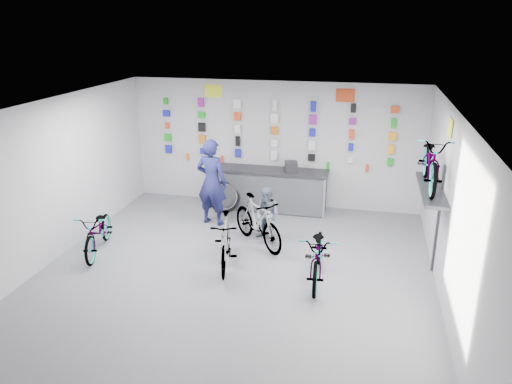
% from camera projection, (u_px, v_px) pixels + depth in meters
% --- Properties ---
extents(floor, '(8.00, 8.00, 0.00)m').
position_uv_depth(floor, '(231.00, 281.00, 8.75)').
color(floor, '#56575C').
rests_on(floor, ground).
extents(ceiling, '(8.00, 8.00, 0.00)m').
position_uv_depth(ceiling, '(228.00, 110.00, 7.76)').
color(ceiling, white).
rests_on(ceiling, wall_back).
extents(wall_back, '(7.00, 0.00, 7.00)m').
position_uv_depth(wall_back, '(275.00, 144.00, 11.94)').
color(wall_back, silver).
rests_on(wall_back, floor).
extents(wall_front, '(7.00, 0.00, 7.00)m').
position_uv_depth(wall_front, '(111.00, 348.00, 4.57)').
color(wall_front, silver).
rests_on(wall_front, floor).
extents(wall_left, '(0.00, 8.00, 8.00)m').
position_uv_depth(wall_left, '(43.00, 186.00, 8.99)').
color(wall_left, silver).
rests_on(wall_left, floor).
extents(wall_right, '(0.00, 8.00, 8.00)m').
position_uv_depth(wall_right, '(453.00, 219.00, 7.52)').
color(wall_right, silver).
rests_on(wall_right, floor).
extents(counter, '(2.70, 0.66, 1.00)m').
position_uv_depth(counter, '(271.00, 190.00, 11.85)').
color(counter, black).
rests_on(counter, floor).
extents(merch_wall, '(5.58, 0.08, 1.57)m').
position_uv_depth(merch_wall, '(273.00, 132.00, 11.78)').
color(merch_wall, '#171AA3').
rests_on(merch_wall, wall_back).
extents(wall_bracket, '(0.39, 1.90, 2.00)m').
position_uv_depth(wall_bracket, '(432.00, 194.00, 8.67)').
color(wall_bracket, '#333338').
rests_on(wall_bracket, wall_right).
extents(sign_left, '(0.42, 0.02, 0.30)m').
position_uv_depth(sign_left, '(213.00, 91.00, 11.83)').
color(sign_left, yellow).
rests_on(sign_left, wall_back).
extents(sign_right, '(0.42, 0.02, 0.30)m').
position_uv_depth(sign_right, '(345.00, 95.00, 11.18)').
color(sign_right, '#C53E1B').
rests_on(sign_right, wall_back).
extents(sign_side, '(0.02, 0.40, 0.30)m').
position_uv_depth(sign_side, '(450.00, 127.00, 8.25)').
color(sign_side, yellow).
rests_on(sign_side, wall_right).
extents(bike_left, '(0.97, 1.75, 0.87)m').
position_uv_depth(bike_left, '(98.00, 231.00, 9.70)').
color(bike_left, gray).
rests_on(bike_left, floor).
extents(bike_center, '(0.78, 1.68, 0.97)m').
position_uv_depth(bike_center, '(225.00, 242.00, 9.13)').
color(bike_center, gray).
rests_on(bike_center, floor).
extents(bike_right, '(0.73, 1.85, 0.96)m').
position_uv_depth(bike_right, '(318.00, 254.00, 8.66)').
color(bike_right, gray).
rests_on(bike_right, floor).
extents(bike_service, '(1.54, 1.55, 1.02)m').
position_uv_depth(bike_service, '(258.00, 221.00, 9.97)').
color(bike_service, gray).
rests_on(bike_service, floor).
extents(bike_wall, '(0.63, 1.80, 0.95)m').
position_uv_depth(bike_wall, '(431.00, 161.00, 8.49)').
color(bike_wall, gray).
rests_on(bike_wall, wall_bracket).
extents(clerk, '(0.77, 0.58, 1.93)m').
position_uv_depth(clerk, '(212.00, 182.00, 10.90)').
color(clerk, '#191B4D').
rests_on(clerk, floor).
extents(customer, '(0.69, 0.64, 1.14)m').
position_uv_depth(customer, '(267.00, 214.00, 10.16)').
color(customer, slate).
rests_on(customer, floor).
extents(spare_wheel, '(0.81, 0.44, 0.76)m').
position_uv_depth(spare_wheel, '(224.00, 197.00, 11.76)').
color(spare_wheel, black).
rests_on(spare_wheel, floor).
extents(register, '(0.35, 0.36, 0.22)m').
position_uv_depth(register, '(291.00, 166.00, 11.55)').
color(register, black).
rests_on(register, counter).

